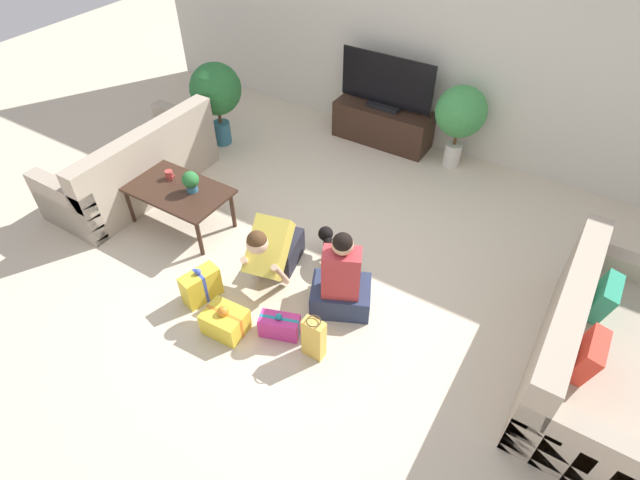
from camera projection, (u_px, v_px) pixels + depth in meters
name	position (u px, v px, depth m)	size (l,w,h in m)	color
ground_plane	(322.00, 261.00, 4.93)	(16.00, 16.00, 0.00)	beige
wall_back	(443.00, 43.00, 5.70)	(8.40, 0.06, 2.60)	beige
sofa_left	(135.00, 168.00, 5.62)	(0.86, 1.90, 0.83)	tan
sofa_right	(593.00, 351.00, 3.79)	(0.86, 1.90, 0.83)	tan
coffee_table	(177.00, 192.00, 5.07)	(1.10, 0.63, 0.47)	#382319
tv_console	(382.00, 125.00, 6.44)	(1.26, 0.44, 0.48)	#382319
tv	(386.00, 85.00, 6.07)	(1.21, 0.20, 0.67)	black
potted_plant_back_right	(460.00, 114.00, 5.72)	(0.59, 0.59, 1.02)	beige
potted_plant_corner_left	(216.00, 91.00, 6.09)	(0.63, 0.63, 1.06)	#336B84
person_kneeling	(274.00, 249.00, 4.55)	(0.49, 0.84, 0.80)	#23232D
person_sitting	(341.00, 283.00, 4.29)	(0.64, 0.61, 0.90)	#283351
dog	(331.00, 246.00, 4.80)	(0.43, 0.37, 0.31)	black
gift_box_a	(201.00, 286.00, 4.48)	(0.24, 0.37, 0.37)	yellow
gift_box_b	(280.00, 326.00, 4.22)	(0.37, 0.27, 0.25)	#CC3389
gift_box_c	(225.00, 321.00, 4.23)	(0.36, 0.30, 0.30)	yellow
gift_bag_a	(314.00, 338.00, 3.99)	(0.18, 0.12, 0.43)	#E5B74C
mug	(169.00, 175.00, 5.13)	(0.12, 0.08, 0.09)	#B23D38
tabletop_plant	(191.00, 181.00, 4.92)	(0.17, 0.17, 0.22)	#336B84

